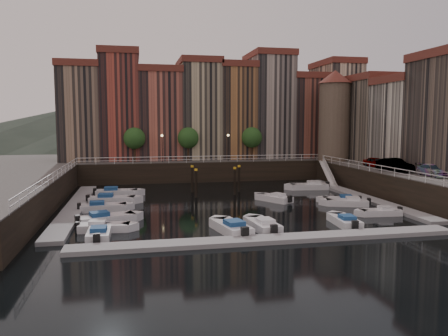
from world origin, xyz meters
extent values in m
plane|color=black|center=(0.00, 0.00, 0.00)|extent=(200.00, 200.00, 0.00)
cube|color=black|center=(0.00, 26.00, 1.50)|extent=(80.00, 20.00, 3.00)
cube|color=gray|center=(-16.20, -1.00, 0.17)|extent=(2.00, 28.00, 0.35)
cube|color=gray|center=(16.20, -1.00, 0.17)|extent=(2.00, 28.00, 0.35)
cube|color=gray|center=(0.00, -17.00, 0.17)|extent=(30.00, 2.00, 0.35)
cone|color=#2D382D|center=(-30.00, 110.00, 7.00)|extent=(80.00, 80.00, 14.00)
cone|color=#2D382D|center=(5.00, 110.00, 9.00)|extent=(100.00, 100.00, 18.00)
cone|color=#2D382D|center=(40.00, 110.00, 6.00)|extent=(70.00, 70.00, 12.00)
cube|color=#8E725A|center=(-18.00, 23.50, 10.00)|extent=(6.00, 10.00, 14.00)
cube|color=maroon|center=(-18.00, 23.50, 17.50)|extent=(6.30, 10.30, 1.00)
cube|color=#9F4032|center=(-12.10, 23.50, 11.00)|extent=(5.80, 10.00, 16.00)
cube|color=maroon|center=(-12.10, 23.50, 19.50)|extent=(6.10, 10.30, 1.00)
cube|color=#B25B49|center=(-5.95, 23.50, 9.75)|extent=(6.50, 10.00, 13.50)
cube|color=maroon|center=(-5.95, 23.50, 17.00)|extent=(6.80, 10.30, 1.00)
cube|color=tan|center=(0.40, 23.50, 10.50)|extent=(6.20, 10.00, 15.00)
cube|color=maroon|center=(0.40, 23.50, 18.50)|extent=(6.50, 10.30, 1.00)
cube|color=#9D683A|center=(6.30, 23.50, 10.25)|extent=(5.60, 10.00, 14.50)
cube|color=maroon|center=(6.30, 23.50, 18.00)|extent=(5.90, 10.30, 1.00)
cube|color=#A19286|center=(12.30, 23.50, 11.25)|extent=(6.40, 10.00, 16.50)
cube|color=maroon|center=(12.30, 23.50, 20.00)|extent=(6.70, 10.30, 1.00)
cube|color=brown|center=(18.50, 23.50, 9.50)|extent=(6.00, 10.00, 13.00)
cube|color=maroon|center=(18.50, 23.50, 16.50)|extent=(6.30, 10.30, 1.00)
cube|color=beige|center=(24.45, 23.50, 10.75)|extent=(5.90, 10.00, 15.50)
cube|color=maroon|center=(24.45, 23.50, 19.00)|extent=(6.20, 10.30, 1.00)
cube|color=#7B6F5D|center=(26.50, 12.00, 9.00)|extent=(9.00, 8.00, 12.00)
cube|color=maroon|center=(26.50, 12.00, 15.50)|extent=(9.30, 8.30, 1.00)
cube|color=beige|center=(26.50, 4.00, 8.50)|extent=(9.00, 8.00, 11.00)
cube|color=maroon|center=(26.50, 4.00, 14.50)|extent=(9.30, 8.30, 1.00)
cylinder|color=#6B5B4C|center=(20.00, 14.50, 9.00)|extent=(4.60, 4.60, 12.00)
cone|color=maroon|center=(20.00, 14.50, 15.80)|extent=(5.20, 5.20, 2.00)
cylinder|color=black|center=(-10.00, 18.20, 4.20)|extent=(0.30, 0.30, 2.40)
sphere|color=#1E4719|center=(-10.00, 18.20, 6.60)|extent=(3.20, 3.20, 3.20)
cylinder|color=black|center=(-2.00, 18.20, 4.20)|extent=(0.30, 0.30, 2.40)
sphere|color=#1E4719|center=(-2.00, 18.20, 6.60)|extent=(3.20, 3.20, 3.20)
cylinder|color=black|center=(8.00, 18.20, 4.20)|extent=(0.30, 0.30, 2.40)
sphere|color=#1E4719|center=(8.00, 18.20, 6.60)|extent=(3.20, 3.20, 3.20)
cylinder|color=black|center=(-6.00, 17.20, 5.00)|extent=(0.12, 0.12, 4.00)
sphere|color=#FFD88C|center=(-6.00, 17.20, 7.00)|extent=(0.36, 0.36, 0.36)
cylinder|color=black|center=(4.00, 17.20, 5.00)|extent=(0.12, 0.12, 4.00)
sphere|color=#FFD88C|center=(4.00, 17.20, 7.00)|extent=(0.36, 0.36, 0.36)
cube|color=white|center=(0.00, 16.00, 3.95)|extent=(36.00, 0.08, 0.08)
cube|color=white|center=(0.00, 16.00, 3.50)|extent=(36.00, 0.06, 0.06)
cube|color=white|center=(18.00, -1.00, 3.95)|extent=(0.08, 34.00, 0.08)
cube|color=white|center=(18.00, -1.00, 3.50)|extent=(0.06, 34.00, 0.06)
cube|color=white|center=(-18.00, -1.00, 3.95)|extent=(0.08, 34.00, 0.08)
cube|color=white|center=(-18.00, -1.00, 3.50)|extent=(0.06, 34.00, 0.06)
cube|color=white|center=(17.10, 10.00, 1.75)|extent=(2.78, 8.26, 2.81)
cube|color=white|center=(17.10, 10.00, 2.25)|extent=(1.93, 8.32, 3.65)
cylinder|color=black|center=(-2.89, 3.33, 1.50)|extent=(0.32, 0.32, 3.60)
cylinder|color=yellow|center=(-2.89, 3.33, 3.35)|extent=(0.36, 0.36, 0.25)
cylinder|color=black|center=(-2.82, 7.40, 1.50)|extent=(0.32, 0.32, 3.60)
cylinder|color=yellow|center=(-2.82, 7.40, 3.35)|extent=(0.36, 0.36, 0.25)
cylinder|color=black|center=(2.07, 4.29, 1.50)|extent=(0.32, 0.32, 3.60)
cylinder|color=yellow|center=(2.07, 4.29, 3.35)|extent=(0.36, 0.36, 0.25)
cylinder|color=black|center=(3.12, 6.41, 1.50)|extent=(0.32, 0.32, 3.60)
cylinder|color=yellow|center=(3.12, 6.41, 3.35)|extent=(0.36, 0.36, 0.25)
cube|color=silver|center=(-12.58, -11.21, 0.28)|extent=(4.23, 1.91, 0.70)
cube|color=silver|center=(-13.14, -11.17, 0.70)|extent=(1.39, 1.22, 0.47)
cube|color=black|center=(-14.73, -11.04, 0.51)|extent=(0.36, 0.49, 0.65)
cube|color=silver|center=(-12.53, -8.32, 0.33)|extent=(5.22, 3.30, 0.83)
cube|color=navy|center=(-13.16, -8.53, 0.83)|extent=(1.89, 1.74, 0.55)
cube|color=black|center=(-14.95, -9.11, 0.61)|extent=(0.54, 0.65, 0.78)
cube|color=silver|center=(-13.22, -2.63, 0.31)|extent=(4.60, 2.01, 0.77)
cube|color=navy|center=(-13.83, -2.67, 0.77)|extent=(1.50, 1.31, 0.51)
cube|color=black|center=(-15.57, -2.77, 0.56)|extent=(0.39, 0.53, 0.72)
cube|color=silver|center=(-12.57, 1.46, 0.34)|extent=(5.04, 2.19, 0.84)
cube|color=navy|center=(-13.25, 1.50, 0.84)|extent=(1.65, 1.43, 0.56)
cube|color=black|center=(-15.15, 1.61, 0.62)|extent=(0.42, 0.58, 0.79)
cube|color=silver|center=(-12.25, 6.46, 0.34)|extent=(4.99, 2.07, 0.84)
cube|color=navy|center=(-12.92, 6.48, 0.84)|extent=(1.61, 1.40, 0.56)
cube|color=black|center=(-14.83, 6.55, 0.62)|extent=(0.41, 0.57, 0.78)
cube|color=silver|center=(13.18, -10.23, 0.26)|extent=(3.98, 1.76, 0.66)
cube|color=silver|center=(13.71, -10.26, 0.66)|extent=(1.31, 1.14, 0.44)
cube|color=black|center=(15.21, -10.37, 0.49)|extent=(0.34, 0.46, 0.62)
cube|color=silver|center=(12.36, -5.05, 0.30)|extent=(4.67, 3.09, 0.74)
cube|color=silver|center=(12.92, -5.26, 0.74)|extent=(1.71, 1.59, 0.49)
cube|color=black|center=(14.49, -5.84, 0.54)|extent=(0.50, 0.58, 0.69)
cube|color=silver|center=(12.58, -3.18, 0.27)|extent=(4.23, 2.77, 0.67)
cube|color=navy|center=(13.08, -3.36, 0.67)|extent=(1.54, 1.44, 0.45)
cube|color=black|center=(14.52, -3.88, 0.49)|extent=(0.45, 0.53, 0.63)
cube|color=silver|center=(12.86, 6.69, 0.34)|extent=(5.10, 2.40, 0.84)
cube|color=silver|center=(13.53, 6.62, 0.84)|extent=(1.70, 1.50, 0.56)
cube|color=black|center=(15.42, 6.43, 0.62)|extent=(0.45, 0.60, 0.78)
cube|color=silver|center=(-12.83, -13.19, 0.30)|extent=(1.72, 4.42, 0.75)
cube|color=navy|center=(-12.83, -13.79, 0.75)|extent=(1.21, 1.41, 0.50)
cube|color=black|center=(-12.84, -15.50, 0.55)|extent=(0.50, 0.35, 0.70)
cube|color=silver|center=(-2.39, -13.63, 0.34)|extent=(2.90, 5.26, 0.85)
cube|color=navy|center=(-2.25, -14.30, 0.85)|extent=(1.65, 1.83, 0.56)
cube|color=black|center=(-1.86, -16.18, 0.62)|extent=(0.63, 0.50, 0.79)
cube|color=silver|center=(0.42, -13.20, 0.32)|extent=(2.26, 4.79, 0.79)
cube|color=silver|center=(0.48, -13.83, 0.79)|extent=(1.41, 1.60, 0.53)
cube|color=black|center=(0.67, -15.61, 0.58)|extent=(0.56, 0.42, 0.74)
cube|color=silver|center=(7.94, -13.14, 0.30)|extent=(2.05, 4.49, 0.74)
cube|color=navy|center=(7.88, -13.73, 0.74)|extent=(1.30, 1.48, 0.50)
cube|color=black|center=(7.74, -15.41, 0.55)|extent=(0.52, 0.39, 0.69)
imported|color=gray|center=(20.85, 3.73, 3.66)|extent=(2.07, 4.05, 1.32)
imported|color=gray|center=(20.41, -1.20, 3.79)|extent=(2.61, 5.05, 1.58)
imported|color=gray|center=(21.87, -6.12, 3.65)|extent=(2.13, 4.60, 1.30)
cube|color=silver|center=(5.47, -0.88, 0.30)|extent=(3.74, 4.62, 0.75)
cube|color=silver|center=(5.78, -1.39, 0.75)|extent=(1.75, 1.81, 0.50)
cube|color=black|center=(6.66, -2.83, 0.55)|extent=(0.61, 0.56, 0.70)
camera|label=1|loc=(-9.96, -47.85, 9.00)|focal=35.00mm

